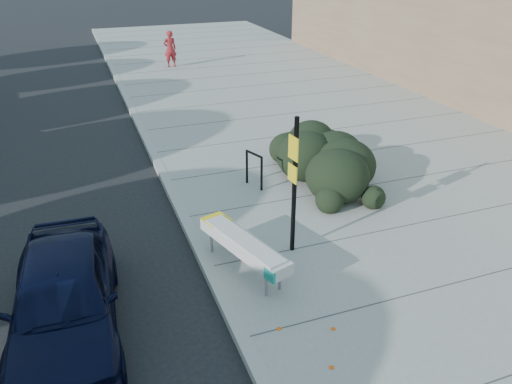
# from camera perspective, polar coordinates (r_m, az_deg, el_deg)

# --- Properties ---
(ground) EXTENTS (120.00, 120.00, 0.00)m
(ground) POSITION_cam_1_polar(r_m,az_deg,el_deg) (9.59, -5.40, -9.26)
(ground) COLOR black
(ground) RESTS_ON ground
(sidewalk_near) EXTENTS (11.20, 50.00, 0.15)m
(sidewalk_near) POSITION_cam_1_polar(r_m,az_deg,el_deg) (15.60, 9.76, 5.57)
(sidewalk_near) COLOR gray
(sidewalk_near) RESTS_ON ground
(curb_near) EXTENTS (0.22, 50.00, 0.17)m
(curb_near) POSITION_cam_1_polar(r_m,az_deg,el_deg) (13.83, -10.93, 2.69)
(curb_near) COLOR #9E9E99
(curb_near) RESTS_ON ground
(bench) EXTENTS (1.10, 2.30, 0.68)m
(bench) POSITION_cam_1_polar(r_m,az_deg,el_deg) (9.10, -1.44, -6.08)
(bench) COLOR gray
(bench) RESTS_ON sidewalk_near
(bike_rack) EXTENTS (0.25, 0.58, 0.89)m
(bike_rack) POSITION_cam_1_polar(r_m,az_deg,el_deg) (12.20, -0.22, 2.94)
(bike_rack) COLOR black
(bike_rack) RESTS_ON sidewalk_near
(sign_post) EXTENTS (0.12, 0.32, 2.75)m
(sign_post) POSITION_cam_1_polar(r_m,az_deg,el_deg) (9.20, 4.36, 1.49)
(sign_post) COLOR black
(sign_post) RESTS_ON sidewalk_near
(hedge) EXTENTS (1.93, 3.76, 1.40)m
(hedge) POSITION_cam_1_polar(r_m,az_deg,el_deg) (12.79, 8.56, 4.57)
(hedge) COLOR black
(hedge) RESTS_ON sidewalk_near
(sedan_navy) EXTENTS (1.85, 4.12, 1.38)m
(sedan_navy) POSITION_cam_1_polar(r_m,az_deg,el_deg) (8.45, -21.12, -11.10)
(sedan_navy) COLOR black
(sedan_navy) RESTS_ON ground
(pedestrian) EXTENTS (0.66, 0.47, 1.69)m
(pedestrian) POSITION_cam_1_polar(r_m,az_deg,el_deg) (25.09, -9.80, 15.82)
(pedestrian) COLOR maroon
(pedestrian) RESTS_ON sidewalk_near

